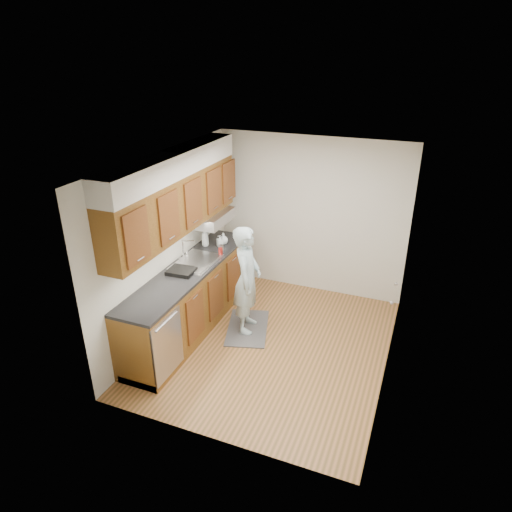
{
  "coord_description": "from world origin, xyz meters",
  "views": [
    {
      "loc": [
        1.69,
        -4.81,
        3.7
      ],
      "look_at": [
        -0.32,
        0.25,
        1.16
      ],
      "focal_mm": 32.0,
      "sensor_mm": 36.0,
      "label": 1
    }
  ],
  "objects_px": {
    "soda_can": "(221,252)",
    "soap_bottle_a": "(205,237)",
    "soap_bottle_b": "(220,241)",
    "soap_bottle_c": "(223,238)",
    "dish_rack": "(181,271)",
    "person": "(247,273)",
    "steel_can": "(221,249)"
  },
  "relations": [
    {
      "from": "soda_can",
      "to": "steel_can",
      "type": "distance_m",
      "value": 0.07
    },
    {
      "from": "soda_can",
      "to": "steel_can",
      "type": "bearing_deg",
      "value": 108.75
    },
    {
      "from": "soda_can",
      "to": "soap_bottle_c",
      "type": "bearing_deg",
      "value": 109.53
    },
    {
      "from": "soap_bottle_a",
      "to": "person",
      "type": "bearing_deg",
      "value": -30.17
    },
    {
      "from": "soap_bottle_c",
      "to": "person",
      "type": "bearing_deg",
      "value": -45.32
    },
    {
      "from": "soap_bottle_c",
      "to": "soda_can",
      "type": "xyz_separation_m",
      "value": [
        0.14,
        -0.38,
        -0.03
      ]
    },
    {
      "from": "dish_rack",
      "to": "soap_bottle_b",
      "type": "bearing_deg",
      "value": 81.18
    },
    {
      "from": "person",
      "to": "dish_rack",
      "type": "bearing_deg",
      "value": 106.49
    },
    {
      "from": "dish_rack",
      "to": "soap_bottle_c",
      "type": "bearing_deg",
      "value": 81.29
    },
    {
      "from": "soap_bottle_c",
      "to": "soap_bottle_a",
      "type": "bearing_deg",
      "value": -145.24
    },
    {
      "from": "soap_bottle_b",
      "to": "dish_rack",
      "type": "relative_size",
      "value": 0.52
    },
    {
      "from": "soap_bottle_a",
      "to": "dish_rack",
      "type": "xyz_separation_m",
      "value": [
        0.12,
        -0.93,
        -0.11
      ]
    },
    {
      "from": "soap_bottle_a",
      "to": "soda_can",
      "type": "xyz_separation_m",
      "value": [
        0.36,
        -0.23,
        -0.09
      ]
    },
    {
      "from": "soap_bottle_c",
      "to": "soap_bottle_b",
      "type": "bearing_deg",
      "value": -94.4
    },
    {
      "from": "soda_can",
      "to": "dish_rack",
      "type": "relative_size",
      "value": 0.32
    },
    {
      "from": "soap_bottle_b",
      "to": "soap_bottle_c",
      "type": "distance_m",
      "value": 0.1
    },
    {
      "from": "soap_bottle_a",
      "to": "soda_can",
      "type": "bearing_deg",
      "value": -32.01
    },
    {
      "from": "soap_bottle_a",
      "to": "soap_bottle_b",
      "type": "bearing_deg",
      "value": 13.96
    },
    {
      "from": "person",
      "to": "steel_can",
      "type": "height_order",
      "value": "person"
    },
    {
      "from": "soap_bottle_c",
      "to": "dish_rack",
      "type": "xyz_separation_m",
      "value": [
        -0.1,
        -1.09,
        -0.06
      ]
    },
    {
      "from": "soap_bottle_c",
      "to": "dish_rack",
      "type": "relative_size",
      "value": 0.52
    },
    {
      "from": "person",
      "to": "soda_can",
      "type": "xyz_separation_m",
      "value": [
        -0.53,
        0.29,
        0.1
      ]
    },
    {
      "from": "soap_bottle_a",
      "to": "soda_can",
      "type": "height_order",
      "value": "soap_bottle_a"
    },
    {
      "from": "soap_bottle_a",
      "to": "dish_rack",
      "type": "relative_size",
      "value": 0.83
    },
    {
      "from": "person",
      "to": "soap_bottle_b",
      "type": "height_order",
      "value": "person"
    },
    {
      "from": "person",
      "to": "steel_can",
      "type": "bearing_deg",
      "value": 45.46
    },
    {
      "from": "soap_bottle_c",
      "to": "steel_can",
      "type": "bearing_deg",
      "value": -70.3
    },
    {
      "from": "person",
      "to": "soap_bottle_c",
      "type": "xyz_separation_m",
      "value": [
        -0.67,
        0.68,
        0.14
      ]
    },
    {
      "from": "person",
      "to": "soap_bottle_a",
      "type": "bearing_deg",
      "value": 48.41
    },
    {
      "from": "person",
      "to": "soap_bottle_b",
      "type": "distance_m",
      "value": 0.9
    },
    {
      "from": "soda_can",
      "to": "person",
      "type": "bearing_deg",
      "value": -28.88
    },
    {
      "from": "soda_can",
      "to": "soap_bottle_a",
      "type": "bearing_deg",
      "value": 147.99
    }
  ]
}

